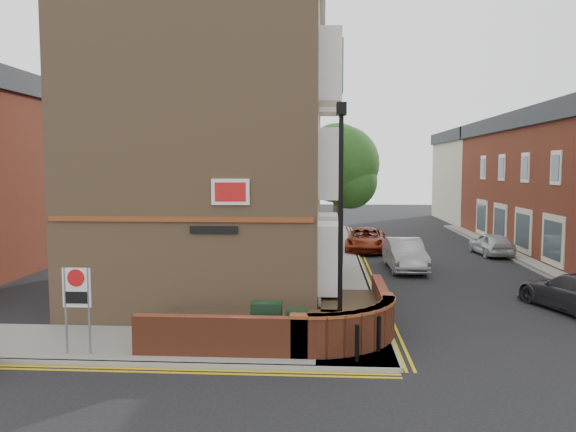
# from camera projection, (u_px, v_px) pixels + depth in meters

# --- Properties ---
(ground) EXTENTS (120.00, 120.00, 0.00)m
(ground) POSITION_uv_depth(u_px,v_px,m) (274.00, 370.00, 13.39)
(ground) COLOR black
(ground) RESTS_ON ground
(pavement_corner) EXTENTS (13.00, 3.00, 0.12)m
(pavement_corner) POSITION_uv_depth(u_px,v_px,m) (149.00, 345.00, 15.10)
(pavement_corner) COLOR gray
(pavement_corner) RESTS_ON ground
(pavement_main) EXTENTS (2.00, 32.00, 0.12)m
(pavement_main) POSITION_uv_depth(u_px,v_px,m) (339.00, 259.00, 29.16)
(pavement_main) COLOR gray
(pavement_main) RESTS_ON ground
(kerb_side) EXTENTS (13.00, 0.15, 0.12)m
(kerb_side) POSITION_uv_depth(u_px,v_px,m) (130.00, 364.00, 13.61)
(kerb_side) COLOR gray
(kerb_side) RESTS_ON ground
(kerb_main_near) EXTENTS (0.15, 32.00, 0.12)m
(kerb_main_near) POSITION_uv_depth(u_px,v_px,m) (359.00, 259.00, 29.10)
(kerb_main_near) COLOR gray
(kerb_main_near) RESTS_ON ground
(kerb_main_far) EXTENTS (0.15, 40.00, 0.12)m
(kerb_main_far) POSITION_uv_depth(u_px,v_px,m) (539.00, 272.00, 25.61)
(kerb_main_far) COLOR gray
(kerb_main_far) RESTS_ON ground
(yellow_lines_side) EXTENTS (13.00, 0.28, 0.01)m
(yellow_lines_side) POSITION_uv_depth(u_px,v_px,m) (127.00, 370.00, 13.36)
(yellow_lines_side) COLOR gold
(yellow_lines_side) RESTS_ON ground
(yellow_lines_main) EXTENTS (0.28, 32.00, 0.01)m
(yellow_lines_main) POSITION_uv_depth(u_px,v_px,m) (363.00, 260.00, 29.09)
(yellow_lines_main) COLOR gold
(yellow_lines_main) RESTS_ON ground
(corner_building) EXTENTS (8.95, 10.40, 13.60)m
(corner_building) POSITION_uv_depth(u_px,v_px,m) (217.00, 130.00, 20.98)
(corner_building) COLOR #8D6B4B
(corner_building) RESTS_ON ground
(garden_wall) EXTENTS (6.80, 6.00, 1.20)m
(garden_wall) POSITION_uv_depth(u_px,v_px,m) (282.00, 338.00, 15.88)
(garden_wall) COLOR brown
(garden_wall) RESTS_ON ground
(lamppost) EXTENTS (0.25, 0.50, 6.30)m
(lamppost) POSITION_uv_depth(u_px,v_px,m) (340.00, 226.00, 14.19)
(lamppost) COLOR black
(lamppost) RESTS_ON pavement_corner
(utility_cabinet_large) EXTENTS (0.80, 0.45, 1.20)m
(utility_cabinet_large) POSITION_uv_depth(u_px,v_px,m) (267.00, 325.00, 14.64)
(utility_cabinet_large) COLOR black
(utility_cabinet_large) RESTS_ON pavement_corner
(utility_cabinet_small) EXTENTS (0.55, 0.40, 1.10)m
(utility_cabinet_small) POSITION_uv_depth(u_px,v_px,m) (297.00, 331.00, 14.29)
(utility_cabinet_small) COLOR black
(utility_cabinet_small) RESTS_ON pavement_corner
(bollard_near) EXTENTS (0.11, 0.11, 0.90)m
(bollard_near) POSITION_uv_depth(u_px,v_px,m) (357.00, 343.00, 13.61)
(bollard_near) COLOR black
(bollard_near) RESTS_ON pavement_corner
(bollard_far) EXTENTS (0.11, 0.11, 0.90)m
(bollard_far) POSITION_uv_depth(u_px,v_px,m) (379.00, 334.00, 14.37)
(bollard_far) COLOR black
(bollard_far) RESTS_ON pavement_corner
(zone_sign) EXTENTS (0.72, 0.07, 2.20)m
(zone_sign) POSITION_uv_depth(u_px,v_px,m) (77.00, 294.00, 14.06)
(zone_sign) COLOR slate
(zone_sign) RESTS_ON pavement_corner
(far_terrace_cream) EXTENTS (5.40, 12.40, 8.00)m
(far_terrace_cream) POSITION_uv_depth(u_px,v_px,m) (474.00, 176.00, 49.89)
(far_terrace_cream) COLOR beige
(far_terrace_cream) RESTS_ON ground
(tree_near) EXTENTS (3.64, 3.65, 6.70)m
(tree_near) POSITION_uv_depth(u_px,v_px,m) (341.00, 170.00, 26.82)
(tree_near) COLOR #382B1E
(tree_near) RESTS_ON pavement_main
(tree_mid) EXTENTS (4.03, 4.03, 7.42)m
(tree_mid) POSITION_uv_depth(u_px,v_px,m) (337.00, 161.00, 34.73)
(tree_mid) COLOR #382B1E
(tree_mid) RESTS_ON pavement_main
(tree_far) EXTENTS (3.81, 3.81, 7.00)m
(tree_far) POSITION_uv_depth(u_px,v_px,m) (335.00, 166.00, 42.70)
(tree_far) COLOR #382B1E
(tree_far) RESTS_ON pavement_main
(traffic_light_assembly) EXTENTS (0.20, 0.16, 4.20)m
(traffic_light_assembly) POSITION_uv_depth(u_px,v_px,m) (342.00, 197.00, 37.85)
(traffic_light_assembly) COLOR black
(traffic_light_assembly) RESTS_ON pavement_main
(silver_car_near) EXTENTS (1.69, 4.49, 1.46)m
(silver_car_near) POSITION_uv_depth(u_px,v_px,m) (405.00, 254.00, 26.36)
(silver_car_near) COLOR gray
(silver_car_near) RESTS_ON ground
(red_car_main) EXTENTS (2.66, 4.96, 1.32)m
(red_car_main) POSITION_uv_depth(u_px,v_px,m) (366.00, 240.00, 32.28)
(red_car_main) COLOR maroon
(red_car_main) RESTS_ON ground
(silver_car_far) EXTENTS (1.84, 3.84, 1.27)m
(silver_car_far) POSITION_uv_depth(u_px,v_px,m) (491.00, 244.00, 30.71)
(silver_car_far) COLOR #B6BBBE
(silver_car_far) RESTS_ON ground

